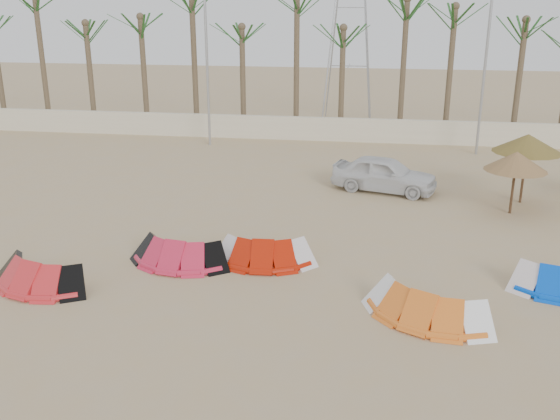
% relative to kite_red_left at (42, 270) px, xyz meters
% --- Properties ---
extents(ground, '(120.00, 120.00, 0.00)m').
position_rel_kite_red_left_xyz_m(ground, '(6.16, -2.44, -0.42)').
color(ground, tan).
rests_on(ground, ground).
extents(boundary_wall, '(60.00, 0.30, 1.30)m').
position_rel_kite_red_left_xyz_m(boundary_wall, '(6.16, 19.56, 0.23)').
color(boundary_wall, beige).
rests_on(boundary_wall, ground).
extents(palm_line, '(52.00, 4.00, 7.70)m').
position_rel_kite_red_left_xyz_m(palm_line, '(6.82, 21.06, 6.03)').
color(palm_line, brown).
rests_on(palm_line, ground).
extents(lamp_b, '(1.25, 0.14, 11.00)m').
position_rel_kite_red_left_xyz_m(lamp_b, '(0.19, 17.56, 5.35)').
color(lamp_b, '#A5A8AD').
rests_on(lamp_b, ground).
extents(lamp_c, '(1.25, 0.14, 11.00)m').
position_rel_kite_red_left_xyz_m(lamp_c, '(14.19, 17.56, 5.35)').
color(lamp_c, '#A5A8AD').
rests_on(lamp_c, ground).
extents(pylon, '(3.00, 3.00, 14.00)m').
position_rel_kite_red_left_xyz_m(pylon, '(7.16, 25.56, -0.42)').
color(pylon, '#A5A8AD').
rests_on(pylon, ground).
extents(kite_red_left, '(3.35, 2.20, 0.90)m').
position_rel_kite_red_left_xyz_m(kite_red_left, '(0.00, 0.00, 0.00)').
color(kite_red_left, red).
rests_on(kite_red_left, ground).
extents(kite_red_mid, '(3.22, 1.91, 0.90)m').
position_rel_kite_red_left_xyz_m(kite_red_mid, '(3.36, 2.07, -0.00)').
color(kite_red_mid, '#CC2140').
rests_on(kite_red_mid, ground).
extents(kite_red_right, '(3.08, 1.65, 0.90)m').
position_rel_kite_red_left_xyz_m(kite_red_right, '(5.87, 2.53, -0.00)').
color(kite_red_right, '#AE1805').
rests_on(kite_red_right, ground).
extents(kite_orange, '(3.70, 2.67, 0.90)m').
position_rel_kite_red_left_xyz_m(kite_orange, '(10.44, -0.23, 0.00)').
color(kite_orange, orange).
rests_on(kite_orange, ground).
extents(parasol_left, '(2.59, 2.59, 2.72)m').
position_rel_kite_red_left_xyz_m(parasol_left, '(14.74, 9.66, 1.94)').
color(parasol_left, '#4C331E').
rests_on(parasol_left, ground).
extents(parasol_mid, '(2.25, 2.25, 2.35)m').
position_rel_kite_red_left_xyz_m(parasol_mid, '(14.09, 8.25, 1.58)').
color(parasol_mid, '#4C331E').
rests_on(parasol_mid, ground).
extents(car, '(4.57, 2.79, 1.45)m').
position_rel_kite_red_left_xyz_m(car, '(9.45, 10.39, 0.31)').
color(car, silver).
rests_on(car, ground).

